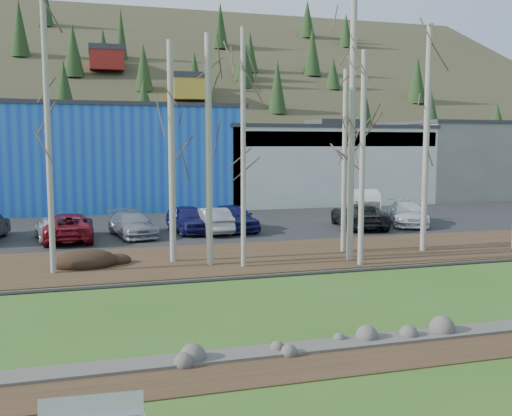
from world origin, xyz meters
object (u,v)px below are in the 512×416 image
object	(u,v)px
car_4	(189,219)
car_5	(212,220)
van_white	(363,208)
car_7	(407,213)
car_6	(358,215)
car_8	(234,217)
car_2	(69,227)
car_3	(132,224)
car_0	(53,228)

from	to	relation	value
car_4	car_5	world-z (taller)	car_4
car_4	van_white	xyz separation A→B (m)	(11.18, 0.41, 0.24)
car_5	car_7	size ratio (longest dim) A/B	0.87
car_6	car_4	bearing A→B (deg)	5.60
car_8	car_2	bearing A→B (deg)	178.96
car_7	van_white	distance (m)	2.74
car_3	van_white	size ratio (longest dim) A/B	0.92
car_3	car_4	xyz separation A→B (m)	(3.21, 0.58, 0.10)
car_0	car_2	size ratio (longest dim) A/B	0.75
car_7	van_white	xyz separation A→B (m)	(-2.47, 1.16, 0.28)
car_4	car_7	world-z (taller)	car_4
car_4	car_7	xyz separation A→B (m)	(13.65, -0.75, -0.04)
car_6	car_3	bearing A→B (deg)	9.29
van_white	car_4	bearing A→B (deg)	-152.91
car_2	car_8	size ratio (longest dim) A/B	1.14
car_8	car_6	bearing A→B (deg)	-14.47
car_4	car_8	size ratio (longest dim) A/B	1.00
car_5	car_4	bearing A→B (deg)	-26.60
car_7	car_8	xyz separation A→B (m)	(-10.98, 0.75, 0.04)
car_5	car_8	size ratio (longest dim) A/B	0.97
car_2	car_4	xyz separation A→B (m)	(6.48, 1.04, 0.05)
car_2	car_5	bearing A→B (deg)	-177.04
car_2	van_white	size ratio (longest dim) A/B	1.03
car_0	car_7	size ratio (longest dim) A/B	0.77
car_5	car_7	xyz separation A→B (m)	(12.43, -0.23, 0.01)
car_2	car_4	size ratio (longest dim) A/B	1.14
car_0	car_3	bearing A→B (deg)	171.01
car_3	car_2	bearing A→B (deg)	176.66
car_0	car_2	world-z (taller)	car_2
van_white	car_0	bearing A→B (deg)	-151.58
car_6	van_white	bearing A→B (deg)	-115.31
car_2	car_4	bearing A→B (deg)	-171.75
car_3	car_5	xyz separation A→B (m)	(4.43, 0.05, 0.05)
car_0	car_7	world-z (taller)	car_7
car_5	car_7	bearing A→B (deg)	175.56
car_2	car_8	world-z (taller)	car_8
car_3	van_white	bearing A→B (deg)	-7.42
car_4	car_8	distance (m)	2.67
car_2	car_3	distance (m)	3.30
car_5	car_7	world-z (taller)	car_7
car_6	van_white	distance (m)	1.66
car_4	van_white	bearing A→B (deg)	-5.43
car_2	car_7	bearing A→B (deg)	179.95
car_3	car_5	size ratio (longest dim) A/B	1.05
car_8	car_0	bearing A→B (deg)	176.49
car_7	car_8	distance (m)	11.01
car_2	car_6	xyz separation A→B (m)	(16.70, 0.12, 0.03)
car_3	car_6	world-z (taller)	car_6
car_0	car_7	xyz separation A→B (m)	(20.98, -0.05, 0.07)
car_5	car_8	bearing A→B (deg)	-163.47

